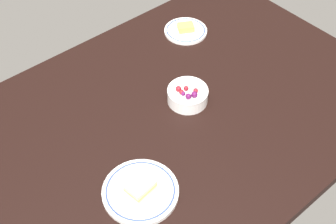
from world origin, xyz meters
TOP-DOWN VIEW (x-y plane):
  - dining_table at (0.00, 0.00)cm, footprint 158.53×104.54cm
  - plate_sandwich at (-26.00, -18.13)cm, footprint 22.65×22.65cm
  - plate_cheese at (35.61, 30.76)cm, footprint 17.49×17.49cm
  - bowl_berries at (9.87, 1.11)cm, footprint 14.31×14.31cm

SIDE VIEW (x-z plane):
  - dining_table at x=0.00cm, z-range 0.00..4.00cm
  - plate_cheese at x=35.61cm, z-range 3.11..6.72cm
  - plate_sandwich at x=-26.00cm, z-range 2.85..7.54cm
  - bowl_berries at x=9.87cm, z-range 3.37..10.55cm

